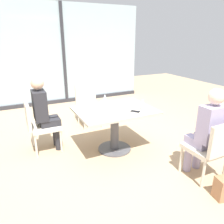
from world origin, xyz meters
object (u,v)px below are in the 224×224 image
object	(u,v)px
chair_near_window	(88,102)
wine_glass_2	(101,103)
person_far_left	(44,111)
cell_phone_on_table	(135,111)
wine_glass_4	(95,105)
wine_glass_3	(143,102)
person_front_right	(207,129)
wine_glass_0	(105,97)
chair_front_right	(211,147)
dining_table_main	(115,120)
wine_glass_1	(99,110)
coffee_cup	(129,101)
chair_far_left	(39,123)

from	to	relation	value
chair_near_window	wine_glass_2	world-z (taller)	wine_glass_2
person_far_left	cell_phone_on_table	bearing A→B (deg)	-30.76
person_far_left	wine_glass_4	distance (m)	0.89
wine_glass_2	wine_glass_3	world-z (taller)	same
person_front_right	wine_glass_0	xyz separation A→B (m)	(-0.81, 1.47, 0.16)
chair_front_right	wine_glass_4	xyz separation A→B (m)	(-1.11, 1.25, 0.37)
dining_table_main	wine_glass_3	distance (m)	0.54
wine_glass_1	coffee_cup	size ratio (longest dim) A/B	2.06
wine_glass_3	wine_glass_4	size ratio (longest dim) A/B	1.00
person_front_right	person_far_left	world-z (taller)	same
person_front_right	coffee_cup	distance (m)	1.41
chair_far_left	wine_glass_4	distance (m)	1.03
chair_front_right	wine_glass_2	world-z (taller)	wine_glass_2
wine_glass_0	person_far_left	bearing A→B (deg)	167.63
chair_front_right	coffee_cup	world-z (taller)	chair_front_right
wine_glass_1	wine_glass_2	world-z (taller)	same
dining_table_main	person_front_right	distance (m)	1.41
chair_front_right	wine_glass_3	distance (m)	1.18
person_front_right	wine_glass_1	distance (m)	1.47
chair_far_left	wine_glass_0	xyz separation A→B (m)	(1.10, -0.22, 0.37)
wine_glass_3	wine_glass_0	bearing A→B (deg)	128.74
chair_near_window	wine_glass_4	distance (m)	1.42
chair_far_left	chair_near_window	distance (m)	1.38
wine_glass_1	chair_far_left	bearing A→B (deg)	133.74
wine_glass_3	coffee_cup	distance (m)	0.41
wine_glass_1	person_far_left	bearing A→B (deg)	129.28
coffee_cup	wine_glass_1	bearing A→B (deg)	-149.10
dining_table_main	cell_phone_on_table	distance (m)	0.39
chair_far_left	wine_glass_3	world-z (taller)	wine_glass_3
person_far_left	wine_glass_1	size ratio (longest dim) A/B	6.81
chair_near_window	person_far_left	bearing A→B (deg)	-142.88
chair_far_left	wine_glass_1	xyz separation A→B (m)	(0.75, -0.79, 0.37)
wine_glass_0	chair_near_window	bearing A→B (deg)	87.53
wine_glass_0	wine_glass_3	size ratio (longest dim) A/B	1.00
wine_glass_0	cell_phone_on_table	size ratio (longest dim) A/B	1.28
wine_glass_2	wine_glass_4	size ratio (longest dim) A/B	1.00
dining_table_main	person_front_right	bearing A→B (deg)	-57.13
chair_front_right	chair_near_window	xyz separation A→B (m)	(-0.76, 2.58, 0.00)
dining_table_main	wine_glass_1	distance (m)	0.57
dining_table_main	wine_glass_2	bearing A→B (deg)	-179.14
chair_front_right	dining_table_main	bearing A→B (deg)	120.60
person_far_left	wine_glass_0	bearing A→B (deg)	-12.37
chair_front_right	wine_glass_4	bearing A→B (deg)	131.67
person_front_right	wine_glass_0	size ratio (longest dim) A/B	6.81
chair_far_left	cell_phone_on_table	distance (m)	1.59
dining_table_main	wine_glass_1	bearing A→B (deg)	-144.68
chair_near_window	person_front_right	bearing A→B (deg)	-72.84
chair_far_left	person_far_left	bearing A→B (deg)	-0.00
person_far_left	wine_glass_3	world-z (taller)	person_far_left
chair_near_window	coffee_cup	xyz separation A→B (m)	(0.36, -1.12, 0.28)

